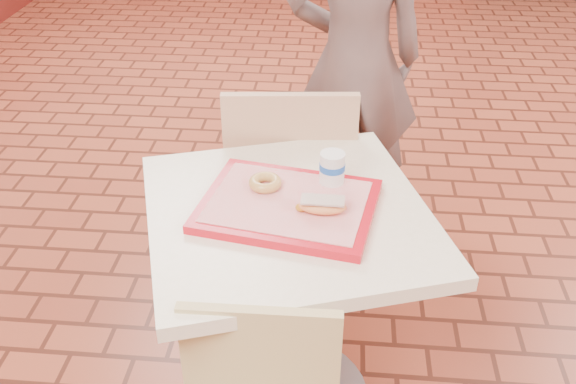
# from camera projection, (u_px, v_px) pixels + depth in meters

# --- Properties ---
(main_table) EXTENTS (0.79, 0.79, 0.83)m
(main_table) POSITION_uv_depth(u_px,v_px,m) (288.00, 282.00, 1.98)
(main_table) COLOR beige
(main_table) RESTS_ON ground
(chair_main_back) EXTENTS (0.50, 0.50, 1.00)m
(chair_main_back) POSITION_uv_depth(u_px,v_px,m) (290.00, 186.00, 2.45)
(chair_main_back) COLOR tan
(chair_main_back) RESTS_ON ground
(customer) EXTENTS (0.65, 0.48, 1.66)m
(customer) POSITION_uv_depth(u_px,v_px,m) (355.00, 61.00, 2.80)
(customer) COLOR brown
(customer) RESTS_ON ground
(serving_tray) EXTENTS (0.48, 0.38, 0.03)m
(serving_tray) POSITION_uv_depth(u_px,v_px,m) (288.00, 205.00, 1.83)
(serving_tray) COLOR red
(serving_tray) RESTS_ON main_table
(ring_donut) EXTENTS (0.10, 0.10, 0.03)m
(ring_donut) POSITION_uv_depth(u_px,v_px,m) (265.00, 183.00, 1.87)
(ring_donut) COLOR #BB8A44
(ring_donut) RESTS_ON serving_tray
(long_john_donut) EXTENTS (0.14, 0.07, 0.04)m
(long_john_donut) POSITION_uv_depth(u_px,v_px,m) (321.00, 206.00, 1.76)
(long_john_donut) COLOR #E07C41
(long_john_donut) RESTS_ON serving_tray
(paper_cup) EXTENTS (0.08, 0.08, 0.09)m
(paper_cup) POSITION_uv_depth(u_px,v_px,m) (332.00, 167.00, 1.88)
(paper_cup) COLOR white
(paper_cup) RESTS_ON serving_tray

